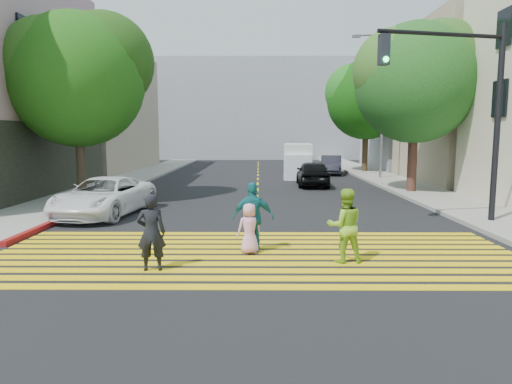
{
  "coord_description": "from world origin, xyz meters",
  "views": [
    {
      "loc": [
        0.09,
        -10.05,
        3.07
      ],
      "look_at": [
        0.0,
        3.0,
        1.4
      ],
      "focal_mm": 32.0,
      "sensor_mm": 36.0,
      "label": 1
    }
  ],
  "objects_px": {
    "dark_car_near": "(313,173)",
    "silver_car": "(297,163)",
    "white_van": "(298,162)",
    "tree_right_far": "(368,96)",
    "dark_car_parked": "(331,165)",
    "traffic_signal": "(467,96)",
    "tree_right_near": "(417,76)",
    "pedestrian_woman": "(345,226)",
    "white_sedan": "(104,196)",
    "tree_left": "(79,73)",
    "pedestrian_man": "(151,232)",
    "pedestrian_extra": "(253,217)",
    "pedestrian_child": "(249,228)"
  },
  "relations": [
    {
      "from": "pedestrian_woman",
      "to": "pedestrian_child",
      "type": "xyz_separation_m",
      "value": [
        -2.3,
        0.78,
        -0.23
      ]
    },
    {
      "from": "pedestrian_woman",
      "to": "silver_car",
      "type": "bearing_deg",
      "value": -97.58
    },
    {
      "from": "pedestrian_woman",
      "to": "dark_car_parked",
      "type": "distance_m",
      "value": 24.39
    },
    {
      "from": "pedestrian_woman",
      "to": "pedestrian_extra",
      "type": "height_order",
      "value": "pedestrian_extra"
    },
    {
      "from": "dark_car_near",
      "to": "dark_car_parked",
      "type": "relative_size",
      "value": 1.03
    },
    {
      "from": "dark_car_parked",
      "to": "tree_left",
      "type": "bearing_deg",
      "value": -124.08
    },
    {
      "from": "pedestrian_child",
      "to": "white_sedan",
      "type": "relative_size",
      "value": 0.25
    },
    {
      "from": "silver_car",
      "to": "dark_car_parked",
      "type": "bearing_deg",
      "value": 118.1
    },
    {
      "from": "tree_right_far",
      "to": "pedestrian_woman",
      "type": "xyz_separation_m",
      "value": [
        -6.4,
        -25.49,
        -5.13
      ]
    },
    {
      "from": "white_sedan",
      "to": "silver_car",
      "type": "relative_size",
      "value": 1.24
    },
    {
      "from": "pedestrian_man",
      "to": "silver_car",
      "type": "bearing_deg",
      "value": -108.44
    },
    {
      "from": "pedestrian_man",
      "to": "white_sedan",
      "type": "relative_size",
      "value": 0.34
    },
    {
      "from": "dark_car_parked",
      "to": "dark_car_near",
      "type": "bearing_deg",
      "value": -96.91
    },
    {
      "from": "tree_left",
      "to": "pedestrian_woman",
      "type": "distance_m",
      "value": 14.93
    },
    {
      "from": "tree_right_far",
      "to": "pedestrian_man",
      "type": "height_order",
      "value": "tree_right_far"
    },
    {
      "from": "white_van",
      "to": "tree_right_near",
      "type": "bearing_deg",
      "value": -55.14
    },
    {
      "from": "tree_left",
      "to": "silver_car",
      "type": "relative_size",
      "value": 2.04
    },
    {
      "from": "white_van",
      "to": "tree_right_far",
      "type": "bearing_deg",
      "value": 39.03
    },
    {
      "from": "pedestrian_woman",
      "to": "white_sedan",
      "type": "xyz_separation_m",
      "value": [
        -7.9,
        6.31,
        -0.17
      ]
    },
    {
      "from": "white_van",
      "to": "tree_left",
      "type": "bearing_deg",
      "value": -128.78
    },
    {
      "from": "pedestrian_woman",
      "to": "tree_right_near",
      "type": "bearing_deg",
      "value": -119.9
    },
    {
      "from": "tree_right_near",
      "to": "pedestrian_woman",
      "type": "distance_m",
      "value": 14.92
    },
    {
      "from": "pedestrian_child",
      "to": "pedestrian_extra",
      "type": "distance_m",
      "value": 0.32
    },
    {
      "from": "pedestrian_woman",
      "to": "white_van",
      "type": "height_order",
      "value": "white_van"
    },
    {
      "from": "pedestrian_man",
      "to": "tree_right_far",
      "type": "bearing_deg",
      "value": -119.94
    },
    {
      "from": "dark_car_near",
      "to": "dark_car_parked",
      "type": "xyz_separation_m",
      "value": [
        2.34,
        7.99,
        -0.05
      ]
    },
    {
      "from": "pedestrian_woman",
      "to": "dark_car_near",
      "type": "bearing_deg",
      "value": -99.07
    },
    {
      "from": "tree_right_far",
      "to": "white_van",
      "type": "xyz_separation_m",
      "value": [
        -5.73,
        -4.01,
        -4.9
      ]
    },
    {
      "from": "tree_left",
      "to": "pedestrian_extra",
      "type": "distance_m",
      "value": 12.86
    },
    {
      "from": "pedestrian_woman",
      "to": "white_sedan",
      "type": "relative_size",
      "value": 0.34
    },
    {
      "from": "dark_car_near",
      "to": "silver_car",
      "type": "height_order",
      "value": "dark_car_near"
    },
    {
      "from": "tree_right_far",
      "to": "traffic_signal",
      "type": "relative_size",
      "value": 1.35
    },
    {
      "from": "white_van",
      "to": "dark_car_parked",
      "type": "bearing_deg",
      "value": 47.74
    },
    {
      "from": "pedestrian_man",
      "to": "white_sedan",
      "type": "height_order",
      "value": "pedestrian_man"
    },
    {
      "from": "tree_left",
      "to": "pedestrian_woman",
      "type": "xyz_separation_m",
      "value": [
        10.04,
        -9.92,
        -4.86
      ]
    },
    {
      "from": "pedestrian_woman",
      "to": "dark_car_near",
      "type": "relative_size",
      "value": 0.4
    },
    {
      "from": "pedestrian_man",
      "to": "white_van",
      "type": "xyz_separation_m",
      "value": [
        5.14,
        22.2,
        0.24
      ]
    },
    {
      "from": "tree_right_far",
      "to": "pedestrian_extra",
      "type": "xyz_separation_m",
      "value": [
        -8.61,
        -24.54,
        -5.11
      ]
    },
    {
      "from": "tree_left",
      "to": "tree_right_near",
      "type": "bearing_deg",
      "value": 10.06
    },
    {
      "from": "pedestrian_man",
      "to": "pedestrian_woman",
      "type": "relative_size",
      "value": 0.98
    },
    {
      "from": "pedestrian_extra",
      "to": "tree_right_far",
      "type": "bearing_deg",
      "value": -112.4
    },
    {
      "from": "silver_car",
      "to": "tree_left",
      "type": "bearing_deg",
      "value": 59.42
    },
    {
      "from": "tree_right_near",
      "to": "tree_right_far",
      "type": "xyz_separation_m",
      "value": [
        0.52,
        12.74,
        0.1
      ]
    },
    {
      "from": "dark_car_near",
      "to": "silver_car",
      "type": "bearing_deg",
      "value": -88.38
    },
    {
      "from": "white_sedan",
      "to": "pedestrian_child",
      "type": "bearing_deg",
      "value": -36.41
    },
    {
      "from": "dark_car_near",
      "to": "tree_left",
      "type": "bearing_deg",
      "value": 31.29
    },
    {
      "from": "tree_left",
      "to": "traffic_signal",
      "type": "distance_m",
      "value": 15.8
    },
    {
      "from": "tree_right_far",
      "to": "white_sedan",
      "type": "relative_size",
      "value": 1.72
    },
    {
      "from": "dark_car_parked",
      "to": "traffic_signal",
      "type": "relative_size",
      "value": 0.65
    },
    {
      "from": "pedestrian_man",
      "to": "tree_right_near",
      "type": "bearing_deg",
      "value": -134.95
    }
  ]
}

